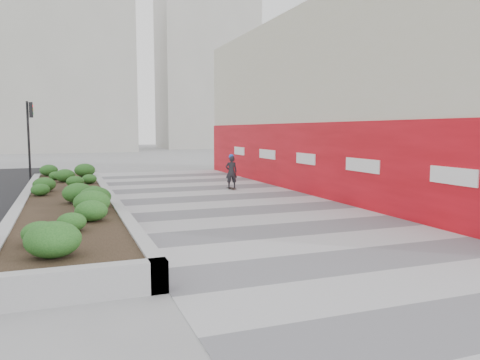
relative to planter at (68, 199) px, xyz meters
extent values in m
plane|color=gray|center=(5.50, -7.00, -0.42)|extent=(160.00, 160.00, 0.00)
cube|color=#A8A8AD|center=(5.50, -4.00, -0.41)|extent=(8.00, 36.00, 0.01)
cube|color=beige|center=(12.50, 2.00, 3.58)|extent=(6.00, 24.00, 8.00)
cube|color=red|center=(9.52, 2.00, 1.08)|extent=(0.12, 24.00, 3.00)
cube|color=#9E9EA0|center=(0.00, -8.85, -0.14)|extent=(3.00, 0.30, 0.55)
cube|color=#9E9EA0|center=(0.00, 8.85, -0.14)|extent=(3.00, 0.30, 0.55)
cube|color=#9E9EA0|center=(-1.35, 0.00, -0.14)|extent=(0.30, 18.00, 0.55)
cube|color=#9E9EA0|center=(1.35, 0.00, -0.14)|extent=(0.30, 18.00, 0.55)
cube|color=#2D2116|center=(0.00, 0.00, -0.17)|extent=(2.40, 17.40, 0.50)
cylinder|color=black|center=(-1.80, 10.50, 1.68)|extent=(0.12, 0.12, 4.20)
cube|color=black|center=(-1.62, 10.50, 3.33)|extent=(0.18, 0.28, 0.80)
cube|color=#ADAAA3|center=(0.50, 48.00, 9.58)|extent=(16.00, 12.00, 20.00)
cube|color=#ADAAA3|center=(20.50, 53.00, 11.58)|extent=(14.00, 10.00, 24.00)
cylinder|color=#595654|center=(6.00, -4.00, -0.42)|extent=(0.44, 0.44, 0.01)
cube|color=black|center=(7.02, 3.53, -0.35)|extent=(0.23, 0.73, 0.02)
imported|color=#242428|center=(7.02, 3.53, 0.39)|extent=(0.58, 0.42, 1.47)
sphere|color=blue|center=(7.02, 3.53, 1.08)|extent=(0.23, 0.23, 0.23)
camera|label=1|loc=(-0.02, -16.41, 2.27)|focal=35.00mm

